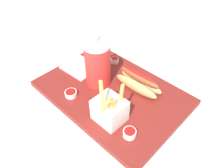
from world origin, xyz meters
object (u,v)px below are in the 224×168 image
at_px(soda_cup, 97,64).
at_px(ketchup_cup_1, 115,60).
at_px(ketchup_cup_2, 130,133).
at_px(ketchup_cup_3, 71,93).
at_px(napkin_stack, 80,67).
at_px(fries_basket, 110,110).
at_px(hot_dog_1, 138,83).

xyz_separation_m(soda_cup, ketchup_cup_1, (0.04, -0.12, -0.07)).
xyz_separation_m(ketchup_cup_2, ketchup_cup_3, (0.24, 0.01, -0.00)).
relative_size(ketchup_cup_2, ketchup_cup_3, 0.95).
bearing_deg(ketchup_cup_1, soda_cup, 106.41).
bearing_deg(soda_cup, napkin_stack, -4.74).
distance_m(fries_basket, ketchup_cup_3, 0.16).
bearing_deg(napkin_stack, fries_basket, 158.72).
xyz_separation_m(hot_dog_1, ketchup_cup_3, (0.14, 0.18, -0.02)).
height_order(fries_basket, hot_dog_1, fries_basket).
distance_m(ketchup_cup_1, ketchup_cup_3, 0.23).
xyz_separation_m(soda_cup, napkin_stack, (0.11, -0.01, -0.08)).
height_order(hot_dog_1, ketchup_cup_3, hot_dog_1).
height_order(soda_cup, ketchup_cup_2, soda_cup).
relative_size(ketchup_cup_1, napkin_stack, 0.26).
relative_size(fries_basket, ketchup_cup_1, 4.84).
xyz_separation_m(fries_basket, ketchup_cup_3, (0.16, 0.02, -0.03)).
bearing_deg(soda_cup, ketchup_cup_1, -73.59).
bearing_deg(hot_dog_1, ketchup_cup_2, 121.96).
distance_m(fries_basket, ketchup_cup_1, 0.28).
relative_size(ketchup_cup_2, napkin_stack, 0.31).
relative_size(fries_basket, ketchup_cup_3, 3.81).
height_order(ketchup_cup_1, napkin_stack, ketchup_cup_1).
bearing_deg(ketchup_cup_1, hot_dog_1, 161.76).
height_order(soda_cup, fries_basket, soda_cup).
distance_m(ketchup_cup_1, ketchup_cup_2, 0.34).
bearing_deg(fries_basket, ketchup_cup_1, -49.69).
distance_m(hot_dog_1, ketchup_cup_1, 0.17).
bearing_deg(ketchup_cup_3, ketchup_cup_1, -84.87).
bearing_deg(ketchup_cup_1, ketchup_cup_3, 95.13).
distance_m(soda_cup, napkin_stack, 0.13).
distance_m(soda_cup, fries_basket, 0.17).
height_order(ketchup_cup_3, napkin_stack, ketchup_cup_3).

